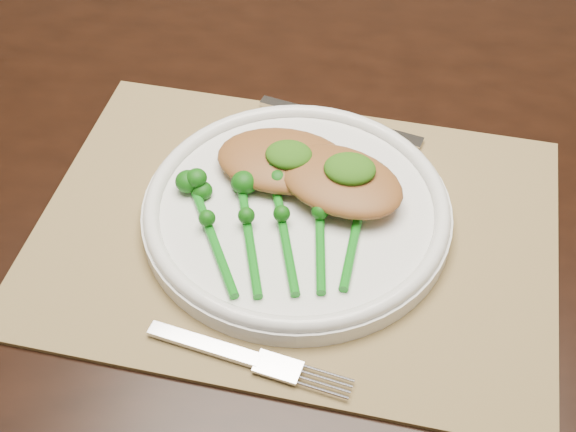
# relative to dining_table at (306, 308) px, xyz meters

# --- Properties ---
(dining_table) EXTENTS (1.61, 0.91, 0.75)m
(dining_table) POSITION_rel_dining_table_xyz_m (0.00, 0.00, 0.00)
(dining_table) COLOR black
(dining_table) RESTS_ON ground
(placemat) EXTENTS (0.52, 0.40, 0.00)m
(placemat) POSITION_rel_dining_table_xyz_m (0.01, -0.18, 0.38)
(placemat) COLOR olive
(placemat) RESTS_ON dining_table
(dinner_plate) EXTENTS (0.30, 0.30, 0.03)m
(dinner_plate) POSITION_rel_dining_table_xyz_m (0.01, -0.17, 0.39)
(dinner_plate) COLOR white
(dinner_plate) RESTS_ON placemat
(knife) EXTENTS (0.18, 0.06, 0.01)m
(knife) POSITION_rel_dining_table_xyz_m (0.02, -0.02, 0.38)
(knife) COLOR silver
(knife) RESTS_ON placemat
(fork) EXTENTS (0.18, 0.05, 0.01)m
(fork) POSITION_rel_dining_table_xyz_m (-0.00, -0.34, 0.38)
(fork) COLOR silver
(fork) RESTS_ON placemat
(chicken_fillet_left) EXTENTS (0.14, 0.10, 0.03)m
(chicken_fillet_left) POSITION_rel_dining_table_xyz_m (-0.01, -0.12, 0.41)
(chicken_fillet_left) COLOR brown
(chicken_fillet_left) RESTS_ON dinner_plate
(chicken_fillet_right) EXTENTS (0.15, 0.13, 0.03)m
(chicken_fillet_right) POSITION_rel_dining_table_xyz_m (0.04, -0.15, 0.41)
(chicken_fillet_right) COLOR brown
(chicken_fillet_right) RESTS_ON dinner_plate
(pesto_dollop_left) EXTENTS (0.05, 0.04, 0.02)m
(pesto_dollop_left) POSITION_rel_dining_table_xyz_m (-0.01, -0.13, 0.42)
(pesto_dollop_left) COLOR #19460A
(pesto_dollop_left) RESTS_ON chicken_fillet_left
(pesto_dollop_right) EXTENTS (0.05, 0.04, 0.02)m
(pesto_dollop_right) POSITION_rel_dining_table_xyz_m (0.05, -0.14, 0.43)
(pesto_dollop_right) COLOR #19460A
(pesto_dollop_right) RESTS_ON chicken_fillet_right
(broccolini_bundle) EXTENTS (0.19, 0.20, 0.04)m
(broccolini_bundle) POSITION_rel_dining_table_xyz_m (-0.00, -0.21, 0.40)
(broccolini_bundle) COLOR #0D6A12
(broccolini_bundle) RESTS_ON dinner_plate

